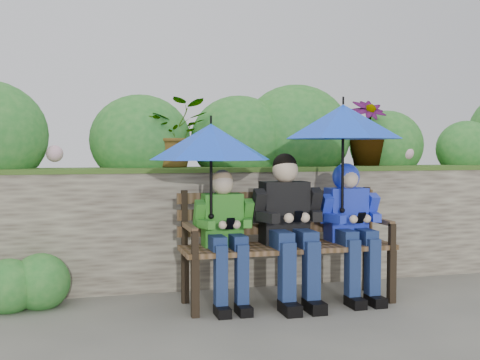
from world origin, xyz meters
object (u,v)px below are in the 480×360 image
object	(u,v)px
park_bench	(285,238)
umbrella_right	(343,122)
boy_middle	(289,221)
boy_right	(351,218)
umbrella_left	(211,142)
boy_left	(225,230)

from	to	relation	value
park_bench	umbrella_right	world-z (taller)	umbrella_right
boy_middle	umbrella_right	bearing A→B (deg)	-3.29
boy_right	umbrella_left	xyz separation A→B (m)	(-1.13, -0.01, 0.60)
park_bench	boy_left	bearing A→B (deg)	-172.23
boy_right	umbrella_right	distance (m)	0.76
umbrella_left	park_bench	bearing A→B (deg)	6.50
boy_middle	park_bench	bearing A→B (deg)	89.15
umbrella_right	boy_left	bearing A→B (deg)	177.70
boy_middle	boy_right	distance (m)	0.53
boy_middle	boy_right	world-z (taller)	boy_middle
park_bench	boy_left	xyz separation A→B (m)	(-0.50, -0.07, 0.09)
boy_left	umbrella_left	size ratio (longest dim) A/B	1.13
boy_middle	umbrella_right	distance (m)	0.88
umbrella_right	park_bench	bearing A→B (deg)	166.29
park_bench	boy_middle	distance (m)	0.16
park_bench	boy_left	distance (m)	0.51
umbrella_right	umbrella_left	bearing A→B (deg)	177.98
boy_right	boy_left	bearing A→B (deg)	-179.56
boy_left	umbrella_left	world-z (taller)	umbrella_left
park_bench	boy_middle	world-z (taller)	boy_middle
boy_middle	umbrella_right	xyz separation A→B (m)	(0.43, -0.02, 0.76)
boy_middle	boy_right	size ratio (longest dim) A/B	1.07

